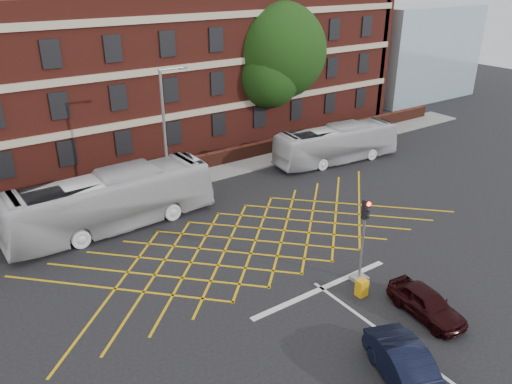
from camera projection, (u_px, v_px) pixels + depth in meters
ground at (277, 256)px, 26.01m from camera, size 120.00×120.00×0.00m
victorian_building at (115, 49)px, 39.41m from camera, size 51.00×12.17×20.40m
boundary_wall at (168, 170)px, 35.54m from camera, size 56.00×0.50×1.10m
far_pavement at (175, 181)px, 34.99m from camera, size 60.00×3.00×0.12m
glass_block at (405, 51)px, 57.30m from camera, size 14.00×10.00×10.00m
box_junction_hatching at (256, 240)px, 27.51m from camera, size 8.22×8.22×0.02m
stop_line at (322, 288)px, 23.38m from camera, size 8.00×0.30×0.02m
centre_line at (439, 373)px, 18.51m from camera, size 0.15×14.00×0.02m
bus_left at (111, 201)px, 28.26m from camera, size 12.03×3.18×3.33m
bus_right at (336, 144)px, 38.14m from camera, size 10.37×3.54×2.83m
car_navy at (408, 370)px, 17.69m from camera, size 2.94×4.61×1.44m
car_maroon at (426, 303)px, 21.37m from camera, size 1.85×3.82×1.26m
deciduous_tree at (278, 58)px, 42.11m from camera, size 8.21×8.14×11.42m
traffic_light_near at (362, 248)px, 23.32m from camera, size 0.70×0.70×4.27m
traffic_light_far at (0, 201)px, 27.98m from camera, size 0.70×0.70×4.27m
street_lamp at (168, 160)px, 30.96m from camera, size 2.25×1.00×8.43m
utility_cabinet at (362, 288)px, 22.77m from camera, size 0.49×0.41×0.80m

